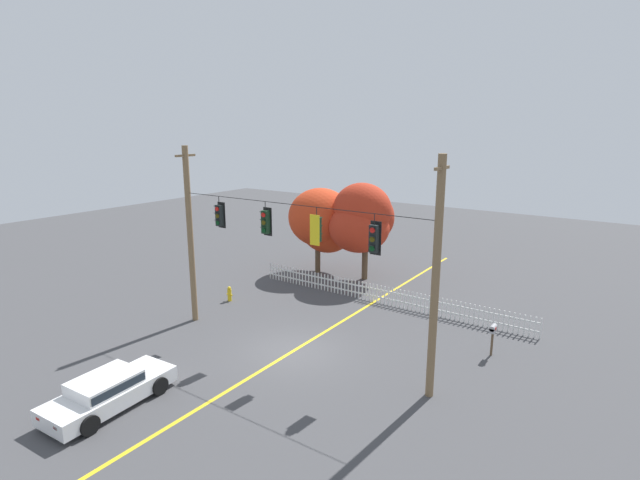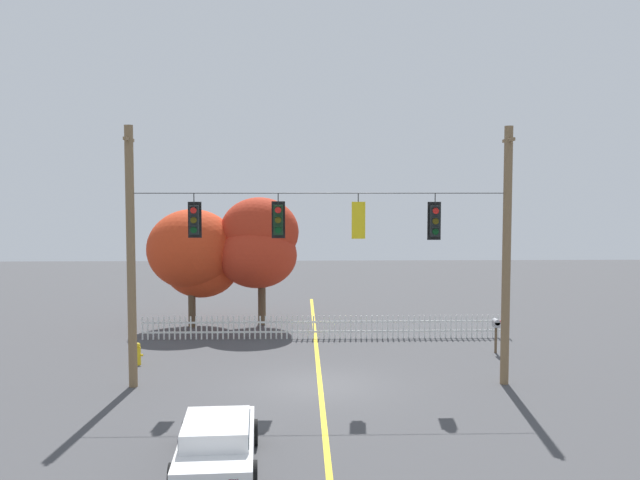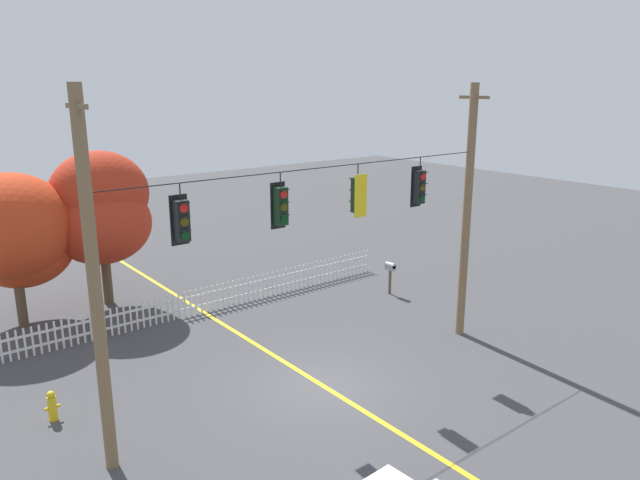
{
  "view_description": "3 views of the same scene",
  "coord_description": "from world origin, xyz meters",
  "px_view_note": "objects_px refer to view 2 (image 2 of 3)",
  "views": [
    {
      "loc": [
        11.55,
        -14.76,
        9.17
      ],
      "look_at": [
        0.86,
        0.74,
        4.77
      ],
      "focal_mm": 27.19,
      "sensor_mm": 36.0,
      "label": 1
    },
    {
      "loc": [
        -0.63,
        -22.61,
        6.36
      ],
      "look_at": [
        0.01,
        0.38,
        4.7
      ],
      "focal_mm": 39.83,
      "sensor_mm": 36.0,
      "label": 2
    },
    {
      "loc": [
        -9.62,
        -12.11,
        8.34
      ],
      "look_at": [
        0.25,
        0.43,
        4.16
      ],
      "focal_mm": 33.7,
      "sensor_mm": 36.0,
      "label": 3
    }
  ],
  "objects_px": {
    "autumn_maple_mid": "(260,244)",
    "fire_hydrant": "(138,354)",
    "traffic_signal_southbound_primary": "(278,220)",
    "traffic_signal_westbound_side": "(358,220)",
    "traffic_signal_eastbound_side": "(435,221)",
    "autumn_maple_near_fence": "(195,252)",
    "traffic_signal_northbound_primary": "(194,220)",
    "roadside_mailbox": "(496,325)",
    "parked_car": "(217,442)"
  },
  "relations": [
    {
      "from": "traffic_signal_westbound_side",
      "to": "fire_hydrant",
      "type": "height_order",
      "value": "traffic_signal_westbound_side"
    },
    {
      "from": "traffic_signal_southbound_primary",
      "to": "traffic_signal_westbound_side",
      "type": "bearing_deg",
      "value": -0.43
    },
    {
      "from": "roadside_mailbox",
      "to": "traffic_signal_northbound_primary",
      "type": "bearing_deg",
      "value": -158.43
    },
    {
      "from": "traffic_signal_southbound_primary",
      "to": "traffic_signal_eastbound_side",
      "type": "relative_size",
      "value": 0.96
    },
    {
      "from": "traffic_signal_eastbound_side",
      "to": "autumn_maple_near_fence",
      "type": "relative_size",
      "value": 0.28
    },
    {
      "from": "traffic_signal_westbound_side",
      "to": "autumn_maple_near_fence",
      "type": "xyz_separation_m",
      "value": [
        -6.73,
        10.19,
        -1.94
      ]
    },
    {
      "from": "traffic_signal_southbound_primary",
      "to": "autumn_maple_mid",
      "type": "bearing_deg",
      "value": 96.67
    },
    {
      "from": "fire_hydrant",
      "to": "traffic_signal_southbound_primary",
      "type": "bearing_deg",
      "value": -28.62
    },
    {
      "from": "traffic_signal_northbound_primary",
      "to": "traffic_signal_westbound_side",
      "type": "bearing_deg",
      "value": -0.21
    },
    {
      "from": "traffic_signal_northbound_primary",
      "to": "fire_hydrant",
      "type": "relative_size",
      "value": 1.75
    },
    {
      "from": "autumn_maple_near_fence",
      "to": "parked_car",
      "type": "height_order",
      "value": "autumn_maple_near_fence"
    },
    {
      "from": "traffic_signal_eastbound_side",
      "to": "fire_hydrant",
      "type": "xyz_separation_m",
      "value": [
        -10.21,
        2.83,
        -4.94
      ]
    },
    {
      "from": "autumn_maple_mid",
      "to": "fire_hydrant",
      "type": "distance_m",
      "value": 9.03
    },
    {
      "from": "traffic_signal_northbound_primary",
      "to": "parked_car",
      "type": "relative_size",
      "value": 0.32
    },
    {
      "from": "traffic_signal_westbound_side",
      "to": "autumn_maple_mid",
      "type": "xyz_separation_m",
      "value": [
        -3.74,
        10.2,
        -1.56
      ]
    },
    {
      "from": "traffic_signal_eastbound_side",
      "to": "fire_hydrant",
      "type": "distance_m",
      "value": 11.69
    },
    {
      "from": "autumn_maple_mid",
      "to": "fire_hydrant",
      "type": "bearing_deg",
      "value": -118.56
    },
    {
      "from": "traffic_signal_northbound_primary",
      "to": "fire_hydrant",
      "type": "bearing_deg",
      "value": 131.66
    },
    {
      "from": "traffic_signal_westbound_side",
      "to": "parked_car",
      "type": "distance_m",
      "value": 9.08
    },
    {
      "from": "traffic_signal_southbound_primary",
      "to": "traffic_signal_westbound_side",
      "type": "distance_m",
      "value": 2.55
    },
    {
      "from": "traffic_signal_northbound_primary",
      "to": "autumn_maple_near_fence",
      "type": "height_order",
      "value": "traffic_signal_northbound_primary"
    },
    {
      "from": "traffic_signal_southbound_primary",
      "to": "fire_hydrant",
      "type": "xyz_separation_m",
      "value": [
        -5.19,
        2.83,
        -4.98
      ]
    },
    {
      "from": "traffic_signal_northbound_primary",
      "to": "traffic_signal_eastbound_side",
      "type": "relative_size",
      "value": 0.94
    },
    {
      "from": "traffic_signal_northbound_primary",
      "to": "traffic_signal_westbound_side",
      "type": "relative_size",
      "value": 0.98
    },
    {
      "from": "traffic_signal_northbound_primary",
      "to": "autumn_maple_mid",
      "type": "height_order",
      "value": "traffic_signal_northbound_primary"
    },
    {
      "from": "autumn_maple_near_fence",
      "to": "roadside_mailbox",
      "type": "relative_size",
      "value": 4.06
    },
    {
      "from": "autumn_maple_near_fence",
      "to": "traffic_signal_eastbound_side",
      "type": "bearing_deg",
      "value": -47.87
    },
    {
      "from": "traffic_signal_westbound_side",
      "to": "parked_car",
      "type": "relative_size",
      "value": 0.33
    },
    {
      "from": "traffic_signal_westbound_side",
      "to": "traffic_signal_eastbound_side",
      "type": "xyz_separation_m",
      "value": [
        2.47,
        0.02,
        -0.03
      ]
    },
    {
      "from": "traffic_signal_eastbound_side",
      "to": "parked_car",
      "type": "height_order",
      "value": "traffic_signal_eastbound_side"
    },
    {
      "from": "traffic_signal_eastbound_side",
      "to": "roadside_mailbox",
      "type": "height_order",
      "value": "traffic_signal_eastbound_side"
    },
    {
      "from": "traffic_signal_eastbound_side",
      "to": "autumn_maple_near_fence",
      "type": "xyz_separation_m",
      "value": [
        -9.2,
        10.17,
        -1.9
      ]
    },
    {
      "from": "parked_car",
      "to": "roadside_mailbox",
      "type": "distance_m",
      "value": 14.61
    },
    {
      "from": "traffic_signal_northbound_primary",
      "to": "roadside_mailbox",
      "type": "height_order",
      "value": "traffic_signal_northbound_primary"
    },
    {
      "from": "traffic_signal_northbound_primary",
      "to": "autumn_maple_mid",
      "type": "xyz_separation_m",
      "value": [
        1.48,
        10.18,
        -1.57
      ]
    },
    {
      "from": "traffic_signal_southbound_primary",
      "to": "fire_hydrant",
      "type": "height_order",
      "value": "traffic_signal_southbound_primary"
    },
    {
      "from": "traffic_signal_westbound_side",
      "to": "traffic_signal_eastbound_side",
      "type": "height_order",
      "value": "same"
    },
    {
      "from": "autumn_maple_near_fence",
      "to": "fire_hydrant",
      "type": "xyz_separation_m",
      "value": [
        -1.01,
        -7.34,
        -3.03
      ]
    },
    {
      "from": "traffic_signal_northbound_primary",
      "to": "traffic_signal_eastbound_side",
      "type": "height_order",
      "value": "same"
    },
    {
      "from": "traffic_signal_westbound_side",
      "to": "fire_hydrant",
      "type": "relative_size",
      "value": 1.78
    },
    {
      "from": "traffic_signal_southbound_primary",
      "to": "autumn_maple_near_fence",
      "type": "relative_size",
      "value": 0.27
    },
    {
      "from": "autumn_maple_near_fence",
      "to": "autumn_maple_mid",
      "type": "bearing_deg",
      "value": 0.09
    },
    {
      "from": "parked_car",
      "to": "autumn_maple_mid",
      "type": "bearing_deg",
      "value": 89.93
    },
    {
      "from": "fire_hydrant",
      "to": "traffic_signal_northbound_primary",
      "type": "bearing_deg",
      "value": -48.34
    },
    {
      "from": "autumn_maple_near_fence",
      "to": "traffic_signal_northbound_primary",
      "type": "bearing_deg",
      "value": -81.57
    },
    {
      "from": "traffic_signal_eastbound_side",
      "to": "roadside_mailbox",
      "type": "relative_size",
      "value": 1.13
    },
    {
      "from": "fire_hydrant",
      "to": "autumn_maple_mid",
      "type": "bearing_deg",
      "value": 61.44
    },
    {
      "from": "traffic_signal_southbound_primary",
      "to": "traffic_signal_westbound_side",
      "type": "height_order",
      "value": "same"
    },
    {
      "from": "traffic_signal_northbound_primary",
      "to": "roadside_mailbox",
      "type": "relative_size",
      "value": 1.07
    },
    {
      "from": "traffic_signal_northbound_primary",
      "to": "traffic_signal_eastbound_side",
      "type": "xyz_separation_m",
      "value": [
        7.69,
        0.0,
        -0.04
      ]
    }
  ]
}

